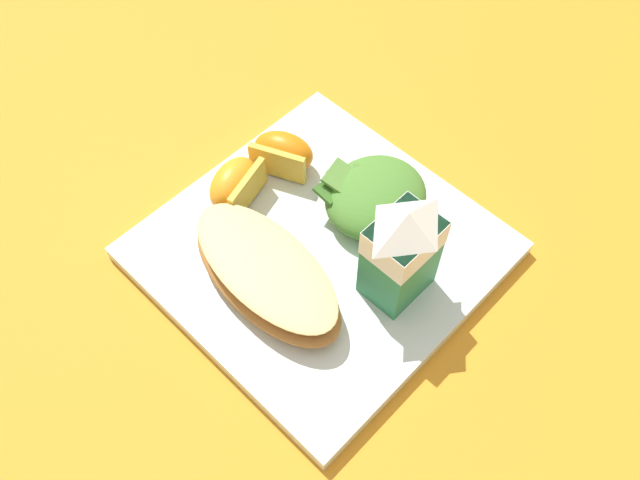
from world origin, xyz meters
name	(u,v)px	position (x,y,z in m)	size (l,w,h in m)	color
ground	(320,255)	(0.00, 0.00, 0.00)	(3.00, 3.00, 0.00)	orange
white_plate	(320,251)	(0.00, 0.00, 0.01)	(0.28, 0.28, 0.02)	silver
cheesy_pizza_bread	(266,273)	(0.06, -0.01, 0.03)	(0.09, 0.17, 0.04)	#A87038
green_salad_pile	(375,197)	(-0.07, 0.01, 0.04)	(0.10, 0.10, 0.04)	#4C8433
milk_carton	(402,249)	(-0.02, 0.08, 0.08)	(0.06, 0.04, 0.11)	#2D8451
orange_wedge_front	(283,153)	(-0.04, -0.09, 0.04)	(0.06, 0.07, 0.04)	orange
orange_wedge_middle	(235,184)	(0.02, -0.10, 0.04)	(0.07, 0.05, 0.04)	orange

